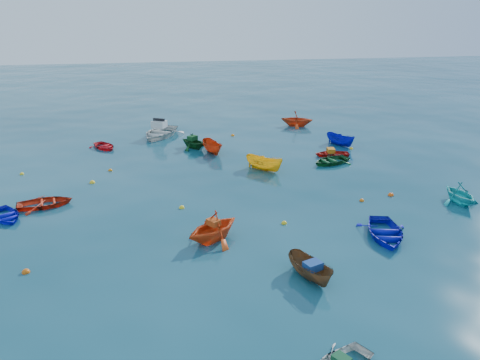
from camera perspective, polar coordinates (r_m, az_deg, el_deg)
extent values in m
plane|color=#0A3849|center=(27.08, 1.85, -4.45)|extent=(160.00, 160.00, 0.00)
imported|color=#1011D0|center=(29.97, -26.61, -4.21)|extent=(3.18, 3.46, 0.59)
imported|color=brown|center=(21.55, 8.51, -11.77)|extent=(1.97, 2.97, 1.08)
imported|color=#0E13B9|center=(25.91, 17.21, -6.65)|extent=(3.44, 4.20, 0.76)
imported|color=#F34D16|center=(24.53, -3.30, -7.29)|extent=(4.17, 4.07, 1.67)
imported|color=yellow|center=(34.62, 2.95, 1.22)|extent=(3.03, 3.03, 1.20)
imported|color=#135126|center=(36.75, 11.00, 2.01)|extent=(3.75, 3.23, 0.65)
imported|color=#1DB2B5|center=(31.90, 25.11, -2.52)|extent=(2.48, 2.82, 1.40)
imported|color=red|center=(30.76, -22.62, -2.96)|extent=(3.55, 2.83, 0.66)
imported|color=#BF3812|center=(38.67, -3.35, 3.30)|extent=(1.86, 3.23, 1.18)
imported|color=#10481B|center=(40.22, -5.67, 3.91)|extent=(3.38, 3.40, 1.36)
imported|color=red|center=(38.58, 11.11, 2.90)|extent=(2.98, 2.31, 0.57)
imported|color=#0D11A4|center=(41.75, 12.10, 4.17)|extent=(2.39, 3.10, 1.13)
imported|color=red|center=(41.56, -16.17, 3.74)|extent=(3.16, 3.42, 0.58)
imported|color=red|center=(47.81, 6.91, 6.55)|extent=(3.90, 3.66, 1.64)
imported|color=silver|center=(44.26, -9.73, 5.26)|extent=(5.43, 5.99, 1.62)
cube|color=#134D2A|center=(16.91, 12.27, -20.66)|extent=(0.66, 0.71, 0.28)
cube|color=navy|center=(21.08, 8.87, -10.29)|extent=(0.91, 0.80, 0.37)
cube|color=#CA4714|center=(24.11, -3.26, -5.16)|extent=(0.78, 0.82, 0.32)
cube|color=#11461B|center=(40.05, -5.82, 5.12)|extent=(0.94, 0.93, 0.37)
cube|color=orange|center=(38.42, 11.01, 3.56)|extent=(0.66, 0.81, 0.36)
sphere|color=#D6580B|center=(23.82, -24.64, -10.22)|extent=(0.37, 0.37, 0.37)
sphere|color=yellow|center=(26.33, 5.40, -5.31)|extent=(0.32, 0.32, 0.32)
sphere|color=#F0510D|center=(31.49, 17.90, -1.81)|extent=(0.37, 0.37, 0.37)
sphere|color=yellow|center=(37.19, -25.04, 0.63)|extent=(0.31, 0.31, 0.31)
sphere|color=orange|center=(35.74, -15.52, 1.10)|extent=(0.31, 0.31, 0.31)
sphere|color=yellow|center=(28.36, -7.11, -3.41)|extent=(0.33, 0.33, 0.33)
sphere|color=orange|center=(30.11, 14.62, -2.49)|extent=(0.30, 0.30, 0.30)
sphere|color=yellow|center=(33.62, -17.56, -0.35)|extent=(0.39, 0.39, 0.39)
sphere|color=orange|center=(43.87, -0.89, 5.42)|extent=(0.34, 0.34, 0.34)
sphere|color=yellow|center=(40.86, 13.41, 3.71)|extent=(0.31, 0.31, 0.31)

